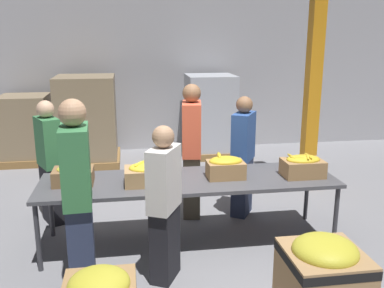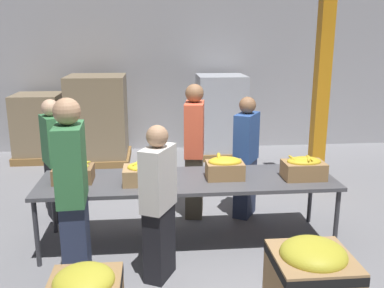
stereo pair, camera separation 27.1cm
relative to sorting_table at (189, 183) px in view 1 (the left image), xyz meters
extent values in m
plane|color=gray|center=(0.00, 0.00, -0.71)|extent=(30.00, 30.00, 0.00)
cube|color=#A8A8AD|center=(0.00, 4.20, 1.29)|extent=(16.00, 0.08, 4.00)
cube|color=#4C4C51|center=(0.00, 0.00, 0.02)|extent=(3.22, 0.89, 0.04)
cylinder|color=#38383D|center=(-1.55, -0.39, -0.35)|extent=(0.05, 0.05, 0.71)
cylinder|color=#38383D|center=(1.55, -0.39, -0.35)|extent=(0.05, 0.05, 0.71)
cylinder|color=#38383D|center=(-1.55, 0.39, -0.35)|extent=(0.05, 0.05, 0.71)
cylinder|color=#38383D|center=(1.55, 0.39, -0.35)|extent=(0.05, 0.05, 0.71)
cube|color=olive|center=(-1.23, 0.03, 0.12)|extent=(0.42, 0.31, 0.16)
ellipsoid|color=gold|center=(-1.23, 0.03, 0.21)|extent=(0.33, 0.26, 0.06)
ellipsoid|color=gold|center=(-1.19, -0.02, 0.22)|extent=(0.15, 0.07, 0.04)
ellipsoid|color=gold|center=(-1.14, 0.10, 0.23)|extent=(0.19, 0.09, 0.04)
ellipsoid|color=gold|center=(-1.24, 0.04, 0.23)|extent=(0.17, 0.07, 0.05)
ellipsoid|color=gold|center=(-1.18, 0.10, 0.22)|extent=(0.18, 0.18, 0.05)
cube|color=tan|center=(-0.45, -0.09, 0.13)|extent=(0.48, 0.33, 0.17)
ellipsoid|color=yellow|center=(-0.45, -0.09, 0.22)|extent=(0.39, 0.29, 0.10)
ellipsoid|color=yellow|center=(-0.35, -0.12, 0.24)|extent=(0.06, 0.16, 0.05)
ellipsoid|color=yellow|center=(-0.46, -0.03, 0.25)|extent=(0.17, 0.06, 0.04)
ellipsoid|color=yellow|center=(-0.34, -0.17, 0.24)|extent=(0.16, 0.14, 0.06)
ellipsoid|color=yellow|center=(-0.52, -0.07, 0.26)|extent=(0.17, 0.20, 0.06)
cube|color=#A37A4C|center=(0.40, -0.01, 0.13)|extent=(0.40, 0.28, 0.18)
ellipsoid|color=gold|center=(0.40, -0.01, 0.23)|extent=(0.37, 0.25, 0.10)
ellipsoid|color=gold|center=(0.35, 0.06, 0.28)|extent=(0.08, 0.22, 0.05)
ellipsoid|color=gold|center=(0.31, 0.02, 0.25)|extent=(0.11, 0.18, 0.04)
cube|color=#A37A4C|center=(1.26, -0.10, 0.14)|extent=(0.44, 0.30, 0.19)
ellipsoid|color=gold|center=(1.26, -0.10, 0.24)|extent=(0.38, 0.26, 0.09)
ellipsoid|color=gold|center=(1.31, -0.11, 0.28)|extent=(0.04, 0.21, 0.04)
ellipsoid|color=gold|center=(1.14, -0.05, 0.27)|extent=(0.05, 0.20, 0.04)
ellipsoid|color=gold|center=(1.30, -0.12, 0.27)|extent=(0.12, 0.22, 0.05)
ellipsoid|color=gold|center=(1.20, -0.13, 0.27)|extent=(0.21, 0.12, 0.05)
cube|color=#2D3856|center=(0.79, 0.68, -0.34)|extent=(0.35, 0.40, 0.73)
cube|color=#2D5199|center=(0.79, 0.68, 0.33)|extent=(0.39, 0.46, 0.61)
sphere|color=#896042|center=(0.79, 0.68, 0.74)|extent=(0.21, 0.21, 0.21)
cube|color=#2D3856|center=(-1.10, -0.74, -0.29)|extent=(0.25, 0.41, 0.84)
cube|color=#387A47|center=(-1.10, -0.74, 0.47)|extent=(0.27, 0.49, 0.69)
sphere|color=tan|center=(-1.10, -0.74, 0.94)|extent=(0.24, 0.24, 0.24)
cube|color=black|center=(-1.60, 0.79, -0.35)|extent=(0.33, 0.40, 0.73)
cube|color=#387A47|center=(-1.60, 0.79, 0.32)|extent=(0.37, 0.46, 0.60)
sphere|color=#DBAD89|center=(-1.60, 0.79, 0.72)|extent=(0.21, 0.21, 0.21)
cube|color=black|center=(-0.33, -0.70, -0.35)|extent=(0.32, 0.39, 0.71)
cube|color=silver|center=(-0.33, -0.70, 0.30)|extent=(0.36, 0.45, 0.59)
sphere|color=tan|center=(-0.33, -0.70, 0.69)|extent=(0.20, 0.20, 0.20)
cube|color=#6B604C|center=(0.15, 0.76, -0.31)|extent=(0.27, 0.41, 0.81)
cube|color=#EA5B3D|center=(0.15, 0.76, 0.43)|extent=(0.30, 0.49, 0.67)
sphere|color=#896042|center=(0.15, 0.76, 0.88)|extent=(0.23, 0.23, 0.23)
ellipsoid|color=gold|center=(-0.88, -1.68, -0.11)|extent=(0.44, 0.44, 0.18)
cube|color=black|center=(0.79, -1.68, -0.06)|extent=(0.58, 0.58, 0.07)
ellipsoid|color=gold|center=(0.79, -1.68, 0.01)|extent=(0.49, 0.49, 0.20)
cube|color=orange|center=(2.08, 1.60, 1.29)|extent=(0.19, 0.19, 4.00)
cube|color=olive|center=(-1.36, 3.35, -0.64)|extent=(1.10, 1.10, 0.13)
cube|color=#897556|center=(-1.36, 3.35, 0.14)|extent=(1.02, 1.02, 1.45)
cube|color=olive|center=(0.93, 3.54, -0.64)|extent=(0.97, 0.97, 0.13)
cube|color=#B2B7C1|center=(0.93, 3.54, 0.13)|extent=(0.89, 0.89, 1.42)
cube|color=olive|center=(-2.47, 3.56, -0.64)|extent=(0.90, 0.90, 0.13)
cube|color=#897556|center=(-2.47, 3.56, -0.03)|extent=(0.83, 0.83, 1.10)
camera|label=1|loc=(-0.64, -4.39, 1.58)|focal=40.00mm
camera|label=2|loc=(-0.37, -4.42, 1.58)|focal=40.00mm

